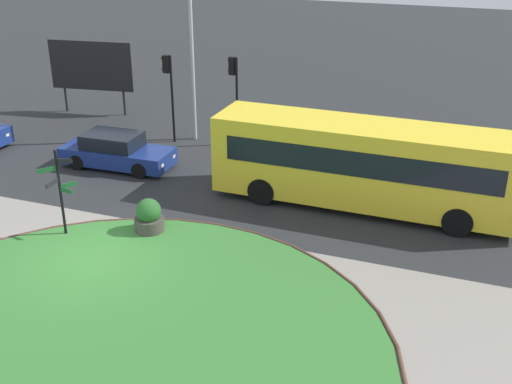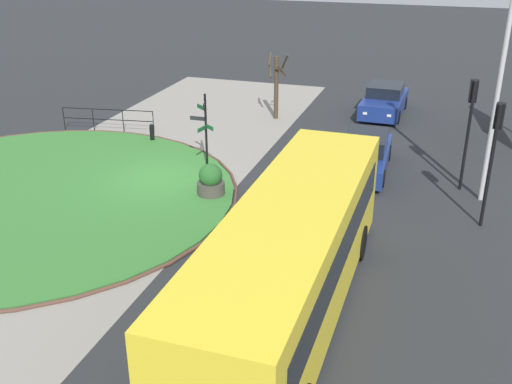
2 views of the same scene
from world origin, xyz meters
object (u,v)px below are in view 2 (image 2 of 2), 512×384
at_px(bus_yellow, 291,258).
at_px(car_near_lane, 365,154).
at_px(signpost_directional, 205,126).
at_px(bollard_foreground, 152,133).
at_px(street_tree_bare, 276,83).
at_px(traffic_light_far, 495,138).
at_px(car_far_lane, 384,101).
at_px(lamppost_tall, 503,60).
at_px(planter_near_signpost, 211,182).
at_px(traffic_light_near, 471,111).

distance_m(bus_yellow, car_near_lane, 10.32).
bearing_deg(signpost_directional, bollard_foreground, -122.74).
relative_size(bollard_foreground, car_near_lane, 0.18).
relative_size(signpost_directional, street_tree_bare, 0.93).
bearing_deg(car_near_lane, traffic_light_far, 48.80).
height_order(car_near_lane, car_far_lane, car_far_lane).
bearing_deg(car_near_lane, bus_yellow, -3.34).
distance_m(signpost_directional, car_far_lane, 11.39).
height_order(car_far_lane, traffic_light_far, traffic_light_far).
distance_m(signpost_directional, car_near_lane, 6.27).
bearing_deg(lamppost_tall, street_tree_bare, -126.76).
xyz_separation_m(bollard_foreground, planter_near_signpost, (4.68, 4.68, 0.13)).
bearing_deg(traffic_light_far, bollard_foreground, 82.58).
bearing_deg(signpost_directional, traffic_light_far, 80.22).
height_order(signpost_directional, car_far_lane, signpost_directional).
bearing_deg(street_tree_bare, traffic_light_near, 54.67).
relative_size(car_near_lane, planter_near_signpost, 3.84).
height_order(car_far_lane, lamppost_tall, lamppost_tall).
distance_m(traffic_light_far, planter_near_signpost, 9.37).
height_order(traffic_light_far, street_tree_bare, traffic_light_far).
bearing_deg(car_far_lane, lamppost_tall, 26.99).
bearing_deg(car_far_lane, traffic_light_far, 23.04).
xyz_separation_m(traffic_light_far, street_tree_bare, (-9.09, -9.50, -1.13)).
distance_m(bus_yellow, traffic_light_near, 10.43).
distance_m(traffic_light_near, street_tree_bare, 10.86).
relative_size(bus_yellow, car_near_lane, 2.29).
relative_size(bus_yellow, planter_near_signpost, 8.80).
bearing_deg(planter_near_signpost, traffic_light_near, 112.86).
xyz_separation_m(car_near_lane, traffic_light_far, (3.51, 4.30, 2.23)).
height_order(bollard_foreground, street_tree_bare, street_tree_bare).
relative_size(car_near_lane, traffic_light_far, 1.18).
xyz_separation_m(signpost_directional, car_far_lane, (-9.80, 5.71, -1.05)).
height_order(car_near_lane, lamppost_tall, lamppost_tall).
xyz_separation_m(traffic_light_near, street_tree_bare, (-6.24, -8.81, -1.14)).
bearing_deg(signpost_directional, street_tree_bare, 174.29).
bearing_deg(car_near_lane, car_far_lane, 179.54).
xyz_separation_m(signpost_directional, traffic_light_far, (1.77, 10.24, 1.17)).
bearing_deg(car_near_lane, street_tree_bare, -139.06).
bearing_deg(planter_near_signpost, traffic_light_far, 94.24).
height_order(car_far_lane, traffic_light_near, traffic_light_near).
xyz_separation_m(car_far_lane, lamppost_tall, (9.57, 4.53, 4.18)).
bearing_deg(bus_yellow, signpost_directional, 34.21).
bearing_deg(planter_near_signpost, bus_yellow, 36.48).
relative_size(bollard_foreground, street_tree_bare, 0.25).
height_order(bus_yellow, car_far_lane, bus_yellow).
xyz_separation_m(bus_yellow, street_tree_bare, (-15.86, -4.96, 0.12)).
distance_m(signpost_directional, street_tree_bare, 7.36).
xyz_separation_m(car_far_lane, traffic_light_near, (8.71, 3.83, 2.22)).
distance_m(car_near_lane, traffic_light_far, 5.98).
bearing_deg(street_tree_bare, car_near_lane, 42.96).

